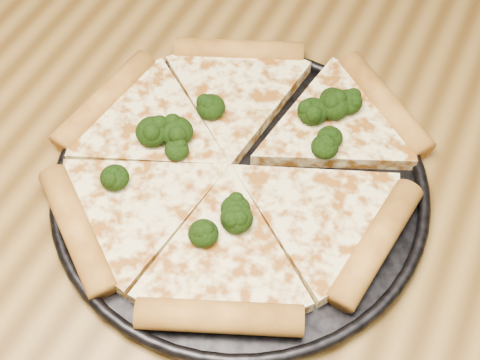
% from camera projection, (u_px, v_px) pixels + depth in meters
% --- Properties ---
extents(dining_table, '(1.20, 0.90, 0.75)m').
position_uv_depth(dining_table, '(274.00, 231.00, 0.73)').
color(dining_table, brown).
rests_on(dining_table, ground).
extents(pizza_pan, '(0.36, 0.36, 0.02)m').
position_uv_depth(pizza_pan, '(240.00, 185.00, 0.65)').
color(pizza_pan, black).
rests_on(pizza_pan, dining_table).
extents(pizza, '(0.35, 0.37, 0.03)m').
position_uv_depth(pizza, '(234.00, 165.00, 0.65)').
color(pizza, '#F7E697').
rests_on(pizza, pizza_pan).
extents(broccoli_florets, '(0.19, 0.22, 0.03)m').
position_uv_depth(broccoli_florets, '(248.00, 141.00, 0.65)').
color(broccoli_florets, black).
rests_on(broccoli_florets, pizza).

